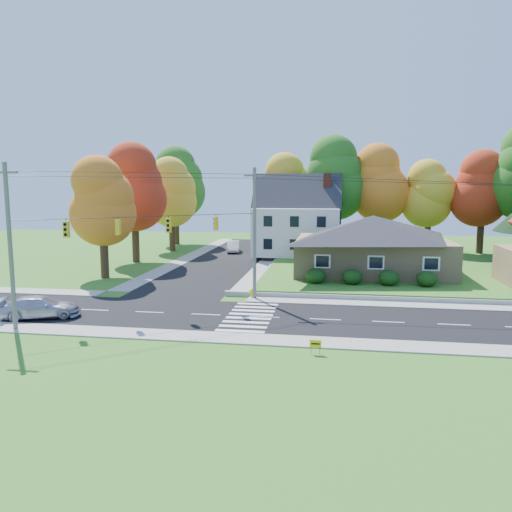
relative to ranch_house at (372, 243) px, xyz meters
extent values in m
plane|color=#3D7923|center=(-8.00, -16.00, -3.27)|extent=(120.00, 120.00, 0.00)
cube|color=black|center=(-8.00, -16.00, -3.26)|extent=(90.00, 8.00, 0.02)
cube|color=black|center=(-16.00, 10.00, -3.25)|extent=(8.00, 44.00, 0.02)
cube|color=#9C9A90|center=(-8.00, -11.00, -3.23)|extent=(90.00, 2.00, 0.08)
cube|color=#9C9A90|center=(-8.00, -21.00, -3.23)|extent=(90.00, 2.00, 0.08)
cube|color=#3D7923|center=(5.00, 5.00, -3.02)|extent=(30.00, 30.00, 0.50)
cube|color=tan|center=(0.00, 0.00, -1.17)|extent=(14.00, 10.00, 3.20)
pyramid|color=#26262B|center=(0.00, 0.00, 1.53)|extent=(14.60, 10.60, 2.20)
cube|color=silver|center=(-8.00, 12.00, 0.03)|extent=(10.00, 8.00, 5.60)
pyramid|color=#26262B|center=(-8.00, 12.00, 4.03)|extent=(10.40, 8.40, 2.40)
cube|color=brown|center=(-4.50, 12.00, 2.03)|extent=(0.90, 0.90, 9.60)
ellipsoid|color=#163A10|center=(-5.00, -6.20, -2.13)|extent=(1.70, 1.70, 1.27)
ellipsoid|color=#163A10|center=(-2.00, -6.20, -2.13)|extent=(1.70, 1.70, 1.27)
ellipsoid|color=#163A10|center=(1.00, -6.20, -2.13)|extent=(1.70, 1.70, 1.27)
ellipsoid|color=#163A10|center=(4.00, -6.20, -2.13)|extent=(1.70, 1.70, 1.27)
cylinder|color=#666059|center=(-22.50, -21.20, 1.73)|extent=(0.26, 0.26, 10.00)
cube|color=#666059|center=(-22.50, -21.20, 6.13)|extent=(1.60, 0.12, 0.12)
cylinder|color=#666059|center=(-9.50, -10.80, 1.73)|extent=(0.26, 0.26, 10.00)
cube|color=#666059|center=(-9.50, -10.80, 6.13)|extent=(1.60, 0.12, 0.12)
cube|color=gold|center=(-20.00, -19.20, 2.68)|extent=(0.34, 0.26, 1.00)
cube|color=gold|center=(-17.50, -17.20, 2.68)|extent=(0.26, 0.34, 1.00)
cube|color=gold|center=(-14.80, -15.05, 2.68)|extent=(0.34, 0.26, 1.00)
cube|color=gold|center=(-12.00, -12.80, 2.68)|extent=(0.26, 0.34, 1.00)
cylinder|color=black|center=(-16.00, -16.00, 3.33)|extent=(13.02, 10.43, 0.04)
cylinder|color=#3F2A19|center=(-10.00, 18.00, -0.07)|extent=(0.80, 0.80, 5.40)
sphere|color=gold|center=(-10.00, 18.00, 3.83)|extent=(6.72, 6.72, 6.72)
sphere|color=gold|center=(-10.00, 18.00, 5.51)|extent=(5.91, 5.91, 5.91)
sphere|color=gold|center=(-10.00, 18.00, 7.19)|extent=(5.11, 5.11, 5.11)
cylinder|color=#3F2A19|center=(-4.00, 17.00, 0.38)|extent=(0.86, 0.86, 6.30)
sphere|color=#2D6B1D|center=(-4.00, 17.00, 4.93)|extent=(7.84, 7.84, 7.84)
sphere|color=#2D6B1D|center=(-4.00, 17.00, 6.89)|extent=(6.90, 6.90, 6.90)
sphere|color=#2D6B1D|center=(-4.00, 17.00, 8.85)|extent=(5.96, 5.96, 5.96)
cylinder|color=#3F2A19|center=(2.00, 18.00, 0.16)|extent=(0.83, 0.83, 5.85)
sphere|color=orange|center=(2.00, 18.00, 4.38)|extent=(7.28, 7.28, 7.28)
sphere|color=orange|center=(2.00, 18.00, 6.20)|extent=(6.41, 6.41, 6.41)
sphere|color=orange|center=(2.00, 18.00, 8.02)|extent=(5.53, 5.53, 5.53)
cylinder|color=#3F2A19|center=(8.00, 17.00, -0.29)|extent=(0.77, 0.77, 4.95)
sphere|color=gold|center=(8.00, 17.00, 3.28)|extent=(6.16, 6.16, 6.16)
sphere|color=gold|center=(8.00, 17.00, 4.82)|extent=(5.42, 5.42, 5.42)
sphere|color=gold|center=(8.00, 17.00, 6.36)|extent=(4.68, 4.68, 4.68)
cylinder|color=#3F2A19|center=(14.00, 16.00, -0.07)|extent=(0.80, 0.80, 5.40)
sphere|color=#B22E16|center=(14.00, 16.00, 3.83)|extent=(6.72, 6.72, 6.72)
sphere|color=#B22E16|center=(14.00, 16.00, 5.51)|extent=(5.91, 5.91, 5.91)
sphere|color=#B22E16|center=(14.00, 16.00, 7.19)|extent=(5.11, 5.11, 5.11)
cylinder|color=#3F2A19|center=(-25.00, -4.00, -0.79)|extent=(0.77, 0.77, 4.95)
sphere|color=orange|center=(-25.00, -4.00, 2.78)|extent=(6.16, 6.16, 6.16)
sphere|color=orange|center=(-25.00, -4.00, 4.32)|extent=(5.42, 5.42, 5.42)
sphere|color=orange|center=(-25.00, -4.00, 5.86)|extent=(4.68, 4.68, 4.68)
cylinder|color=#3F2A19|center=(-26.00, 6.00, -0.34)|extent=(0.83, 0.83, 5.85)
sphere|color=#B22E16|center=(-26.00, 6.00, 3.88)|extent=(7.28, 7.28, 7.28)
sphere|color=#B22E16|center=(-26.00, 6.00, 5.70)|extent=(6.41, 6.41, 6.41)
sphere|color=#B22E16|center=(-26.00, 6.00, 7.52)|extent=(5.53, 5.53, 5.53)
cylinder|color=#3F2A19|center=(-25.00, 16.00, -0.57)|extent=(0.80, 0.80, 5.40)
sphere|color=gold|center=(-25.00, 16.00, 3.33)|extent=(6.72, 6.72, 6.72)
sphere|color=gold|center=(-25.00, 16.00, 5.01)|extent=(5.91, 5.91, 5.91)
sphere|color=gold|center=(-25.00, 16.00, 6.69)|extent=(5.11, 5.11, 5.11)
cylinder|color=#3F2A19|center=(-27.00, 24.00, -0.12)|extent=(0.86, 0.86, 6.30)
sphere|color=#2D6B1D|center=(-27.00, 24.00, 4.43)|extent=(7.84, 7.84, 7.84)
sphere|color=#2D6B1D|center=(-27.00, 24.00, 6.39)|extent=(6.90, 6.90, 6.90)
sphere|color=#2D6B1D|center=(-27.00, 24.00, 8.35)|extent=(5.96, 5.96, 5.96)
imported|color=#A9A9BF|center=(-22.51, -18.52, -2.53)|extent=(5.34, 3.67, 1.43)
imported|color=silver|center=(-16.69, 16.05, -2.51)|extent=(2.38, 4.69, 1.47)
cylinder|color=#DBD600|center=(-9.71, -10.51, -3.22)|extent=(0.35, 0.35, 0.10)
cylinder|color=#DBD600|center=(-9.71, -10.51, -2.92)|extent=(0.24, 0.24, 0.54)
sphere|color=#DBD600|center=(-9.71, -10.51, -2.60)|extent=(0.26, 0.26, 0.26)
cylinder|color=#DBD600|center=(-9.71, -10.51, -2.82)|extent=(0.46, 0.24, 0.12)
cylinder|color=black|center=(-4.59, -22.86, -3.02)|extent=(0.02, 0.02, 0.50)
cylinder|color=black|center=(-4.15, -22.86, -3.02)|extent=(0.02, 0.02, 0.50)
cube|color=yellow|center=(-4.37, -22.86, -2.71)|extent=(0.60, 0.03, 0.40)
camera|label=1|loc=(-3.53, -47.87, 5.33)|focal=35.00mm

